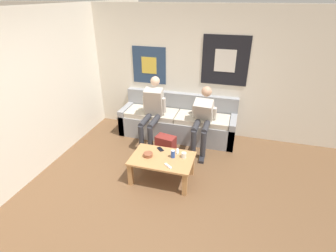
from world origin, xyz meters
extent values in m
plane|color=brown|center=(0.00, 0.00, 0.00)|extent=(18.00, 18.00, 0.00)
cube|color=silver|center=(0.00, 2.51, 1.27)|extent=(10.00, 0.05, 2.55)
cube|color=navy|center=(-0.83, 2.48, 1.37)|extent=(0.72, 0.01, 0.76)
cube|color=gold|center=(-0.83, 2.47, 1.37)|extent=(0.32, 0.01, 0.34)
cube|color=black|center=(0.69, 2.48, 1.56)|extent=(0.88, 0.01, 0.94)
cube|color=silver|center=(0.69, 2.47, 1.56)|extent=(0.39, 0.01, 0.42)
cube|color=silver|center=(-2.04, 0.00, 1.27)|extent=(0.05, 10.00, 2.55)
cube|color=gray|center=(-0.13, 2.42, 0.42)|extent=(2.35, 0.13, 0.85)
cube|color=gray|center=(-0.13, 2.07, 0.22)|extent=(2.35, 0.57, 0.43)
cube|color=gray|center=(-1.24, 2.07, 0.28)|extent=(0.12, 0.57, 0.55)
cube|color=gray|center=(0.99, 2.07, 0.28)|extent=(0.12, 0.57, 0.55)
cube|color=beige|center=(-0.66, 2.07, 0.48)|extent=(1.04, 0.53, 0.10)
cube|color=beige|center=(0.40, 2.07, 0.48)|extent=(1.04, 0.53, 0.10)
cube|color=#B27F4C|center=(0.00, 0.67, 0.39)|extent=(0.97, 0.64, 0.03)
cube|color=#B27F4C|center=(-0.44, 0.93, 0.19)|extent=(0.07, 0.07, 0.38)
cube|color=#B27F4C|center=(0.43, 0.93, 0.19)|extent=(0.07, 0.07, 0.38)
cube|color=#B27F4C|center=(-0.44, 0.41, 0.19)|extent=(0.07, 0.07, 0.38)
cube|color=#B27F4C|center=(0.43, 0.41, 0.19)|extent=(0.07, 0.07, 0.38)
cylinder|color=#2D2D33|center=(-0.63, 1.60, 0.53)|extent=(0.11, 0.48, 0.11)
cylinder|color=#2D2D33|center=(-0.63, 1.37, 0.28)|extent=(0.10, 0.10, 0.51)
cube|color=#232328|center=(-0.63, 1.30, 0.03)|extent=(0.11, 0.25, 0.05)
cylinder|color=#2D2D33|center=(-0.45, 1.60, 0.53)|extent=(0.11, 0.48, 0.11)
cylinder|color=#2D2D33|center=(-0.45, 1.37, 0.28)|extent=(0.10, 0.10, 0.51)
cube|color=#232328|center=(-0.45, 1.30, 0.03)|extent=(0.11, 0.25, 0.05)
cube|color=beige|center=(-0.54, 1.90, 0.80)|extent=(0.36, 0.35, 0.59)
sphere|color=beige|center=(-0.54, 1.98, 1.20)|extent=(0.18, 0.18, 0.18)
cylinder|color=beige|center=(-0.73, 1.90, 0.76)|extent=(0.08, 0.11, 0.31)
cylinder|color=beige|center=(-0.35, 1.90, 0.76)|extent=(0.08, 0.11, 0.31)
cylinder|color=#2D2D33|center=(0.34, 1.65, 0.53)|extent=(0.11, 0.40, 0.11)
cylinder|color=#2D2D33|center=(0.34, 1.45, 0.28)|extent=(0.10, 0.10, 0.51)
cube|color=#232328|center=(0.34, 1.38, 0.03)|extent=(0.11, 0.25, 0.05)
cylinder|color=#2D2D33|center=(0.52, 1.65, 0.53)|extent=(0.11, 0.40, 0.11)
cylinder|color=#2D2D33|center=(0.52, 1.45, 0.28)|extent=(0.10, 0.10, 0.51)
cube|color=#232328|center=(0.52, 1.38, 0.03)|extent=(0.11, 0.25, 0.05)
cube|color=beige|center=(0.43, 1.95, 0.73)|extent=(0.37, 0.43, 0.49)
sphere|color=tan|center=(0.43, 2.11, 1.05)|extent=(0.20, 0.20, 0.20)
cylinder|color=beige|center=(0.24, 1.97, 0.68)|extent=(0.08, 0.14, 0.26)
cylinder|color=beige|center=(0.63, 1.97, 0.68)|extent=(0.08, 0.14, 0.26)
cube|color=maroon|center=(-0.16, 1.39, 0.19)|extent=(0.38, 0.27, 0.37)
cube|color=maroon|center=(-0.18, 1.29, 0.10)|extent=(0.25, 0.12, 0.17)
cylinder|color=brown|center=(-0.22, 0.65, 0.44)|extent=(0.14, 0.14, 0.06)
torus|color=brown|center=(-0.22, 0.65, 0.46)|extent=(0.15, 0.15, 0.02)
cylinder|color=silver|center=(0.32, 0.77, 0.45)|extent=(0.08, 0.08, 0.09)
cylinder|color=black|center=(0.32, 0.77, 0.50)|extent=(0.00, 0.00, 0.01)
cylinder|color=#28479E|center=(0.16, 0.73, 0.47)|extent=(0.07, 0.07, 0.12)
cylinder|color=silver|center=(0.16, 0.73, 0.53)|extent=(0.06, 0.06, 0.00)
cube|color=white|center=(0.15, 0.47, 0.42)|extent=(0.14, 0.11, 0.02)
cylinder|color=#333842|center=(0.13, 0.49, 0.44)|extent=(0.01, 0.01, 0.00)
cube|color=white|center=(0.19, 0.89, 0.42)|extent=(0.07, 0.15, 0.02)
cylinder|color=#333842|center=(0.18, 0.92, 0.44)|extent=(0.01, 0.01, 0.00)
cube|color=black|center=(-0.10, 0.89, 0.41)|extent=(0.14, 0.14, 0.01)
cube|color=black|center=(-0.10, 0.89, 0.42)|extent=(0.13, 0.13, 0.00)
camera|label=1|loc=(1.03, -2.58, 2.70)|focal=28.00mm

